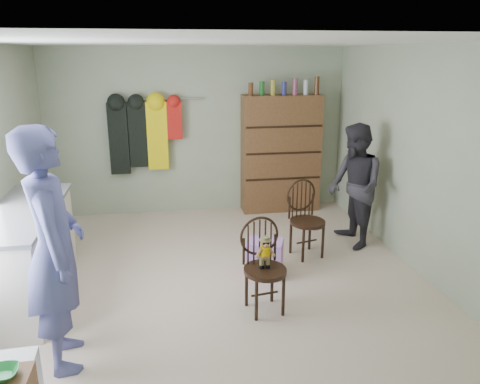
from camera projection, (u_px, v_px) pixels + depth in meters
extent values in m
plane|color=beige|center=(221.00, 281.00, 5.13)|extent=(5.00, 5.00, 0.00)
plane|color=#A6B194|center=(198.00, 131.00, 7.13)|extent=(4.50, 0.00, 4.50)
plane|color=#A6B194|center=(422.00, 162.00, 5.13)|extent=(0.00, 5.00, 5.00)
plane|color=white|center=(217.00, 42.00, 4.41)|extent=(5.00, 5.00, 0.00)
cube|color=silver|center=(27.00, 256.00, 4.68)|extent=(0.60, 1.80, 0.90)
cube|color=slate|center=(21.00, 212.00, 4.55)|extent=(0.64, 1.86, 0.04)
cylinder|color=#99999E|center=(49.00, 265.00, 4.28)|extent=(0.02, 0.02, 0.14)
cylinder|color=#99999E|center=(67.00, 230.00, 5.13)|extent=(0.02, 0.02, 0.14)
imported|color=green|center=(2.00, 374.00, 2.91)|extent=(0.20, 0.20, 0.05)
cylinder|color=black|center=(265.00, 271.00, 4.42)|extent=(0.46, 0.46, 0.04)
cylinder|color=black|center=(256.00, 301.00, 4.32)|extent=(0.03, 0.03, 0.41)
cylinder|color=black|center=(283.00, 296.00, 4.40)|extent=(0.03, 0.03, 0.41)
cylinder|color=black|center=(246.00, 287.00, 4.58)|extent=(0.03, 0.03, 0.41)
cylinder|color=black|center=(272.00, 283.00, 4.66)|extent=(0.03, 0.03, 0.41)
torus|color=black|center=(259.00, 236.00, 4.49)|extent=(0.39, 0.09, 0.39)
cylinder|color=black|center=(244.00, 251.00, 4.47)|extent=(0.03, 0.03, 0.27)
cylinder|color=black|center=(275.00, 247.00, 4.57)|extent=(0.03, 0.03, 0.27)
cylinder|color=#EAB501|center=(265.00, 252.00, 4.39)|extent=(0.10, 0.10, 0.09)
cylinder|color=#475128|center=(265.00, 261.00, 4.41)|extent=(0.06, 0.06, 0.15)
sphere|color=#9E7042|center=(265.00, 243.00, 4.36)|extent=(0.09, 0.09, 0.09)
cylinder|color=#475128|center=(265.00, 238.00, 4.35)|extent=(0.08, 0.08, 0.03)
cube|color=black|center=(266.00, 244.00, 4.32)|extent=(0.06, 0.01, 0.02)
cylinder|color=black|center=(308.00, 222.00, 5.65)|extent=(0.51, 0.51, 0.04)
cylinder|color=black|center=(303.00, 246.00, 5.54)|extent=(0.03, 0.03, 0.42)
cylinder|color=black|center=(323.00, 242.00, 5.65)|extent=(0.03, 0.03, 0.42)
cylinder|color=black|center=(291.00, 237.00, 5.79)|extent=(0.03, 0.03, 0.42)
cylinder|color=black|center=(310.00, 234.00, 5.90)|extent=(0.03, 0.03, 0.42)
torus|color=black|center=(301.00, 195.00, 5.71)|extent=(0.40, 0.13, 0.41)
cylinder|color=black|center=(289.00, 208.00, 5.67)|extent=(0.03, 0.03, 0.28)
cylinder|color=black|center=(313.00, 204.00, 5.81)|extent=(0.03, 0.03, 0.28)
cube|color=pink|center=(265.00, 258.00, 5.23)|extent=(0.47, 0.42, 0.41)
imported|color=#4C4F8D|center=(54.00, 250.00, 3.56)|extent=(0.59, 0.78, 1.93)
imported|color=#2D2B33|center=(355.00, 186.00, 5.88)|extent=(0.63, 0.79, 1.58)
cube|color=brown|center=(281.00, 154.00, 7.24)|extent=(1.20, 0.38, 1.80)
cube|color=black|center=(283.00, 179.00, 7.16)|extent=(1.16, 0.02, 0.03)
cube|color=black|center=(284.00, 153.00, 7.05)|extent=(1.16, 0.02, 0.03)
cube|color=black|center=(285.00, 127.00, 6.93)|extent=(1.16, 0.02, 0.03)
cylinder|color=#592D14|center=(251.00, 89.00, 6.78)|extent=(0.07, 0.07, 0.19)
cylinder|color=#19591E|center=(262.00, 89.00, 6.81)|extent=(0.08, 0.08, 0.20)
cylinder|color=#A59933|center=(273.00, 88.00, 6.83)|extent=(0.07, 0.07, 0.22)
cylinder|color=navy|center=(284.00, 89.00, 6.86)|extent=(0.07, 0.07, 0.20)
cylinder|color=#8C3F59|center=(295.00, 87.00, 6.88)|extent=(0.07, 0.07, 0.24)
cylinder|color=#B2B2B7|center=(306.00, 87.00, 6.91)|extent=(0.08, 0.08, 0.22)
cylinder|color=#592D14|center=(317.00, 86.00, 6.93)|extent=(0.07, 0.07, 0.27)
cylinder|color=#99999E|center=(171.00, 99.00, 6.86)|extent=(1.00, 0.02, 0.02)
cube|color=black|center=(119.00, 139.00, 6.84)|extent=(0.28, 0.10, 1.05)
cube|color=black|center=(138.00, 135.00, 6.87)|extent=(0.26, 0.10, 0.95)
cube|color=yellow|center=(157.00, 136.00, 6.92)|extent=(0.30, 0.10, 1.00)
cube|color=red|center=(174.00, 120.00, 6.90)|extent=(0.22, 0.10, 0.55)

